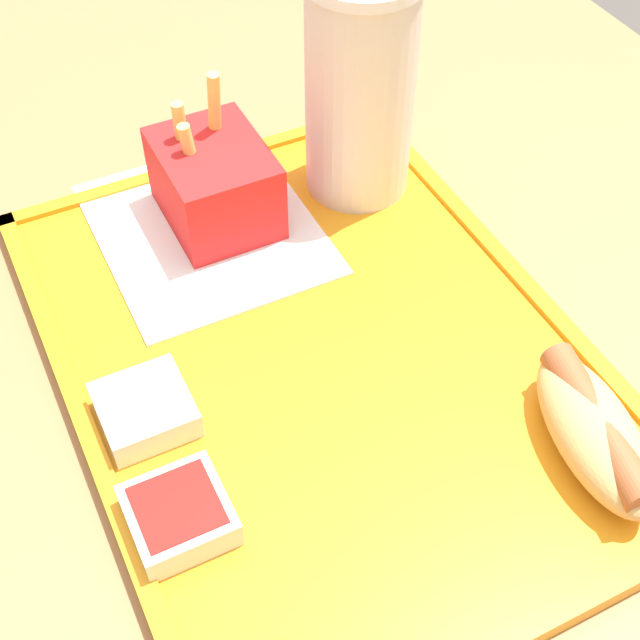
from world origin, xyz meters
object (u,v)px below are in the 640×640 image
soda_cup (360,86)px  hot_dog_far (594,431)px  sauce_cup_mayo (145,409)px  fries_carton (214,183)px  sauce_cup_ketchup (179,514)px

soda_cup → hot_dog_far: bearing=1.1°
hot_dog_far → soda_cup: bearing=-178.9°
soda_cup → sauce_cup_mayo: bearing=-56.7°
hot_dog_far → sauce_cup_mayo: size_ratio=2.28×
hot_dog_far → fries_carton: fries_carton is taller
hot_dog_far → fries_carton: 0.31m
sauce_cup_mayo → sauce_cup_ketchup: same height
fries_carton → soda_cup: bearing=85.7°
soda_cup → sauce_cup_mayo: size_ratio=3.80×
sauce_cup_mayo → hot_dog_far: bearing=58.8°
soda_cup → hot_dog_far: (0.28, 0.01, -0.07)m
soda_cup → hot_dog_far: 0.29m
sauce_cup_mayo → fries_carton: bearing=144.8°
sauce_cup_mayo → sauce_cup_ketchup: 0.08m
sauce_cup_mayo → sauce_cup_ketchup: (0.08, -0.01, 0.00)m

